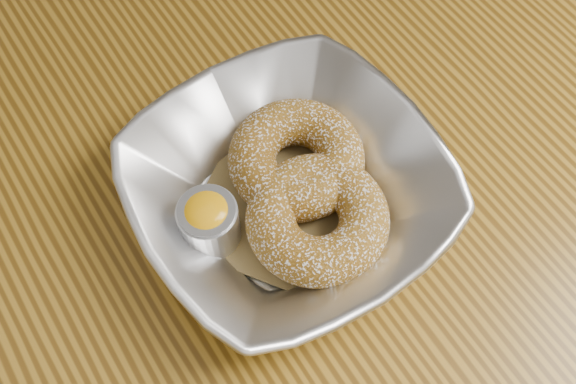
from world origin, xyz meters
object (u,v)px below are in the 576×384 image
serving_bowl (288,191)px  ramekin (209,221)px  table (165,271)px  donut_front (317,219)px  donut_back (296,159)px

serving_bowl → ramekin: bearing=171.4°
serving_bowl → ramekin: size_ratio=4.91×
table → donut_front: 0.19m
table → ramekin: bearing=-44.0°
ramekin → donut_front: bearing=-30.6°
serving_bowl → donut_back: bearing=44.3°
table → donut_back: size_ratio=10.32×
donut_front → donut_back: bearing=73.2°
serving_bowl → donut_front: size_ratio=2.16×
donut_back → ramekin: bearing=-172.4°
donut_back → donut_front: size_ratio=0.99×
table → ramekin: ramekin is taller
donut_front → ramekin: size_ratio=2.27×
table → serving_bowl: size_ratio=4.75×
table → donut_back: bearing=-11.8°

